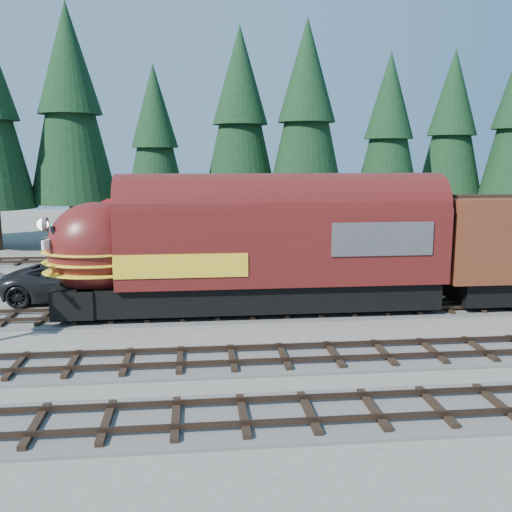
{
  "coord_description": "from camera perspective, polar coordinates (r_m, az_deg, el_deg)",
  "views": [
    {
      "loc": [
        -5.39,
        -20.82,
        6.97
      ],
      "look_at": [
        -2.72,
        4.0,
        2.66
      ],
      "focal_mm": 40.0,
      "sensor_mm": 36.0,
      "label": 1
    }
  ],
  "objects": [
    {
      "name": "caboose",
      "position": [
        39.09,
        -7.76,
        3.13
      ],
      "size": [
        9.64,
        2.8,
        5.01
      ],
      "color": "black",
      "rests_on": "ground"
    },
    {
      "name": "pickup_truck_a",
      "position": [
        29.56,
        -17.4,
        -2.37
      ],
      "size": [
        7.02,
        3.27,
        1.95
      ],
      "primitive_type": "imported",
      "rotation": [
        0.0,
        0.0,
        1.56
      ],
      "color": "black",
      "rests_on": "ground"
    },
    {
      "name": "depot",
      "position": [
        32.03,
        3.61,
        2.58
      ],
      "size": [
        12.8,
        7.0,
        5.3
      ],
      "color": "yellow",
      "rests_on": "ground"
    },
    {
      "name": "conifer_backdrop",
      "position": [
        47.3,
        8.2,
        13.84
      ],
      "size": [
        79.39,
        22.07,
        17.12
      ],
      "color": "black",
      "rests_on": "ground"
    },
    {
      "name": "locomotive",
      "position": [
        25.25,
        -1.58,
        0.21
      ],
      "size": [
        17.64,
        3.51,
        4.8
      ],
      "color": "black",
      "rests_on": "ground"
    },
    {
      "name": "ground",
      "position": [
        22.61,
        8.06,
        -8.26
      ],
      "size": [
        120.0,
        120.0,
        0.0
      ],
      "primitive_type": "plane",
      "color": "#6B665B",
      "rests_on": "ground"
    },
    {
      "name": "track_spur",
      "position": [
        39.7,
        -12.71,
        -0.48
      ],
      "size": [
        32.0,
        3.2,
        0.33
      ],
      "color": "#4C4947",
      "rests_on": "ground"
    }
  ]
}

